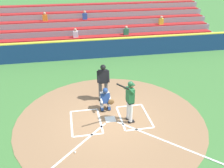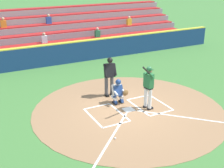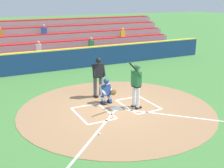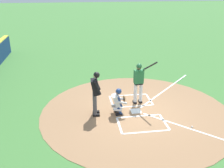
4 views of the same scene
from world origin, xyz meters
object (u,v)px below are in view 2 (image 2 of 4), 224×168
Objects in this scene: plate_umpire at (109,74)px; baseball at (115,138)px; catcher at (118,91)px; batter at (148,85)px.

plate_umpire is 3.96m from baseball.
catcher is at bearing -120.52° from baseball.
catcher is (0.83, -1.06, -0.51)m from batter.
batter reaches higher than baseball.
catcher is at bearing 87.45° from plate_umpire.
plate_umpire is 25.20× the size of baseball.
plate_umpire reaches higher than catcher.
batter is 2.13m from plate_umpire.
plate_umpire is at bearing -68.17° from batter.
batter reaches higher than plate_umpire.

